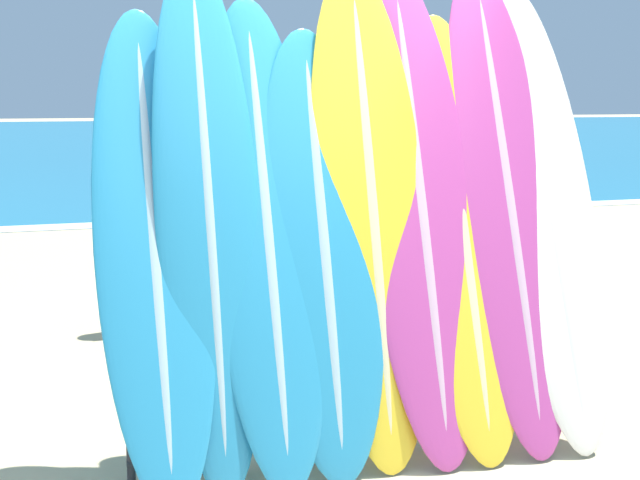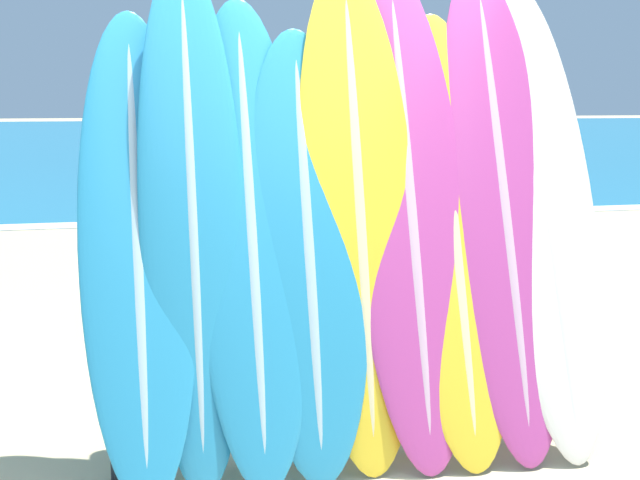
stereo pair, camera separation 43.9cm
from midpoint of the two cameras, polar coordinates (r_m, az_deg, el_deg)
ocean_water at (r=42.29m, az=-12.03°, el=6.45°), size 120.00×60.00×0.01m
surfboard_rack at (r=4.48m, az=5.25°, el=-7.57°), size 2.43×0.04×0.97m
surfboard_slot_0 at (r=4.16m, az=-8.68°, el=-0.49°), size 0.54×0.86×2.23m
surfboard_slot_1 at (r=4.18m, az=-5.23°, el=1.40°), size 0.50×0.71×2.49m
surfboard_slot_2 at (r=4.23m, az=-1.49°, el=0.24°), size 0.56×0.82×2.30m
surfboard_slot_3 at (r=4.28m, az=2.13°, el=-0.67°), size 0.60×0.71×2.15m
surfboard_slot_4 at (r=4.37m, az=5.37°, el=1.72°), size 0.59×0.70×2.49m
surfboard_slot_5 at (r=4.48m, az=8.55°, el=1.89°), size 0.60×0.86×2.49m
surfboard_slot_6 at (r=4.56m, az=11.27°, el=0.37°), size 0.57×0.83×2.25m
surfboard_slot_7 at (r=4.70m, az=14.21°, el=2.23°), size 0.58×0.95×2.53m
surfboard_slot_8 at (r=4.81m, az=16.80°, el=1.70°), size 0.56×0.97×2.43m
person_mid_beach at (r=6.94m, az=-7.85°, el=1.15°), size 0.21×0.26×1.56m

